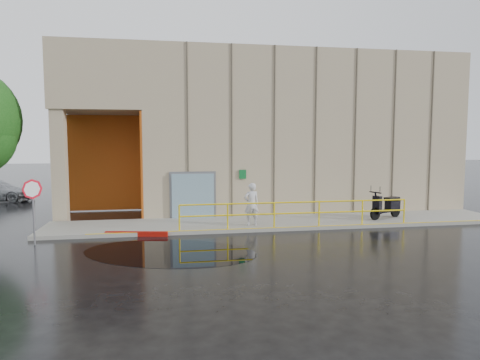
{
  "coord_description": "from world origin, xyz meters",
  "views": [
    {
      "loc": [
        -0.94,
        -13.41,
        3.64
      ],
      "look_at": [
        1.87,
        3.0,
        2.11
      ],
      "focal_mm": 32.0,
      "sensor_mm": 36.0,
      "label": 1
    }
  ],
  "objects_px": {
    "scooter": "(386,199)",
    "person": "(251,204)",
    "red_curb": "(136,234)",
    "stop_sign": "(33,197)"
  },
  "relations": [
    {
      "from": "person",
      "to": "stop_sign",
      "type": "height_order",
      "value": "stop_sign"
    },
    {
      "from": "person",
      "to": "stop_sign",
      "type": "distance_m",
      "value": 8.2
    },
    {
      "from": "scooter",
      "to": "red_curb",
      "type": "relative_size",
      "value": 0.83
    },
    {
      "from": "person",
      "to": "stop_sign",
      "type": "bearing_deg",
      "value": 1.89
    },
    {
      "from": "person",
      "to": "stop_sign",
      "type": "xyz_separation_m",
      "value": [
        -8.02,
        -1.52,
        0.69
      ]
    },
    {
      "from": "person",
      "to": "red_curb",
      "type": "distance_m",
      "value": 4.76
    },
    {
      "from": "person",
      "to": "scooter",
      "type": "bearing_deg",
      "value": 175.59
    },
    {
      "from": "scooter",
      "to": "red_curb",
      "type": "height_order",
      "value": "scooter"
    },
    {
      "from": "scooter",
      "to": "person",
      "type": "bearing_deg",
      "value": 160.98
    },
    {
      "from": "stop_sign",
      "to": "red_curb",
      "type": "relative_size",
      "value": 0.97
    }
  ]
}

